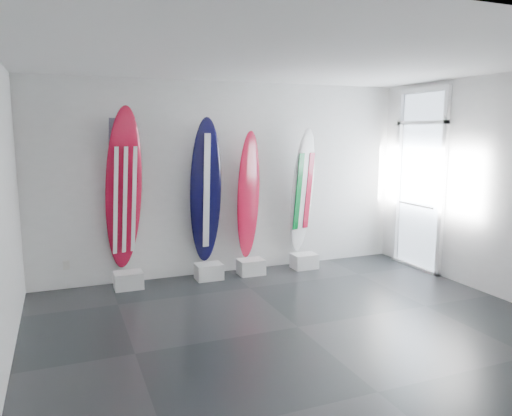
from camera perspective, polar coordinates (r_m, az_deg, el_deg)
name	(u,v)px	position (r m, az deg, el deg)	size (l,w,h in m)	color
floor	(298,327)	(5.86, 4.89, -13.63)	(6.00, 6.00, 0.00)	black
ceiling	(302,59)	(5.46, 5.32, 16.84)	(6.00, 6.00, 0.00)	white
wall_back	(228,179)	(7.76, -3.30, 3.41)	(6.00, 6.00, 0.00)	silver
wall_front	(476,248)	(3.46, 24.22, -4.30)	(6.00, 6.00, 0.00)	silver
wall_right	(500,187)	(7.32, 26.56, 2.15)	(5.00, 5.00, 0.00)	silver
display_block_usa	(129,280)	(7.36, -14.61, -8.13)	(0.40, 0.30, 0.24)	silver
surfboard_usa	(124,190)	(7.20, -15.11, 2.01)	(0.54, 0.08, 2.38)	maroon
display_block_navy	(209,271)	(7.59, -5.50, -7.36)	(0.40, 0.30, 0.24)	silver
surfboard_navy	(206,191)	(7.44, -5.86, 1.95)	(0.50, 0.08, 2.22)	black
display_block_swiss	(251,267)	(7.81, -0.59, -6.86)	(0.40, 0.30, 0.24)	silver
surfboard_swiss	(248,196)	(7.67, -0.88, 1.45)	(0.46, 0.08, 2.02)	maroon
display_block_italy	(304,261)	(8.18, 5.63, -6.16)	(0.40, 0.30, 0.24)	silver
surfboard_italy	(302,191)	(8.05, 5.43, 1.93)	(0.47, 0.08, 2.07)	silver
wall_outlet	(66,265)	(7.54, -21.20, -6.23)	(0.09, 0.02, 0.13)	silver
glass_door	(420,182)	(8.41, 18.50, 2.88)	(0.12, 1.16, 2.85)	white
balcony	(478,232)	(9.45, 24.40, -2.51)	(2.80, 2.20, 1.20)	slate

